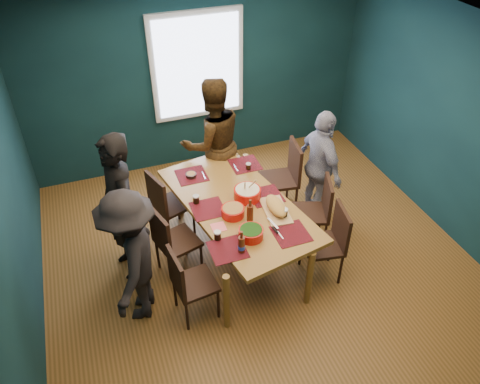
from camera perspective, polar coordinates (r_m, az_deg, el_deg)
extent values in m
cube|color=brown|center=(5.79, 2.40, -8.53)|extent=(5.00, 5.00, 0.01)
cube|color=white|center=(4.28, 3.36, 17.53)|extent=(5.00, 5.00, 0.01)
cube|color=#113338|center=(4.73, -26.58, -3.65)|extent=(0.01, 5.00, 2.70)
cube|color=#113338|center=(6.19, 24.93, 6.83)|extent=(0.01, 5.00, 2.70)
cube|color=#113338|center=(6.99, -5.18, 13.63)|extent=(5.00, 0.01, 2.70)
cube|color=#113338|center=(3.44, 19.83, -20.61)|extent=(5.00, 0.01, 2.70)
cube|color=silver|center=(6.88, -5.21, 15.06)|extent=(1.35, 0.06, 1.55)
cube|color=olive|center=(5.36, -0.33, -1.50)|extent=(1.46, 2.30, 0.05)
cylinder|color=olive|center=(4.88, -1.65, -13.24)|extent=(0.07, 0.07, 0.76)
cylinder|color=olive|center=(5.14, 8.46, -10.35)|extent=(0.07, 0.07, 0.76)
cylinder|color=olive|center=(6.26, -7.38, 0.01)|extent=(0.07, 0.07, 0.76)
cylinder|color=olive|center=(6.47, 0.67, 1.73)|extent=(0.07, 0.07, 0.76)
cube|color=black|center=(5.94, -8.26, -1.49)|extent=(0.55, 0.55, 0.04)
cube|color=black|center=(5.71, -10.14, -0.25)|extent=(0.18, 0.42, 0.47)
cylinder|color=black|center=(5.90, -8.62, -4.89)|extent=(0.03, 0.03, 0.44)
cylinder|color=black|center=(6.04, -5.66, -3.45)|extent=(0.03, 0.03, 0.44)
cylinder|color=black|center=(6.15, -10.43, -3.06)|extent=(0.03, 0.03, 0.44)
cylinder|color=black|center=(6.28, -7.55, -1.71)|extent=(0.03, 0.03, 0.44)
cube|color=black|center=(5.40, -7.59, -5.98)|extent=(0.54, 0.54, 0.04)
cube|color=black|center=(5.17, -9.73, -4.74)|extent=(0.16, 0.43, 0.48)
cylinder|color=black|center=(5.40, -8.13, -9.78)|extent=(0.03, 0.03, 0.45)
cylinder|color=black|center=(5.51, -4.71, -8.16)|extent=(0.03, 0.03, 0.45)
cylinder|color=black|center=(5.64, -10.00, -7.45)|extent=(0.03, 0.03, 0.45)
cylinder|color=black|center=(5.75, -6.70, -5.97)|extent=(0.03, 0.03, 0.45)
cube|color=black|center=(4.97, -5.49, -11.05)|extent=(0.46, 0.46, 0.04)
cube|color=black|center=(4.75, -7.77, -9.80)|extent=(0.09, 0.41, 0.45)
cylinder|color=black|center=(5.01, -6.46, -14.83)|extent=(0.03, 0.03, 0.42)
cylinder|color=black|center=(5.08, -2.65, -13.47)|extent=(0.03, 0.03, 0.42)
cylinder|color=black|center=(5.22, -7.93, -12.04)|extent=(0.03, 0.03, 0.42)
cylinder|color=black|center=(5.30, -4.29, -10.79)|extent=(0.03, 0.03, 0.42)
cube|color=black|center=(6.26, 4.75, 1.51)|extent=(0.52, 0.52, 0.04)
cube|color=black|center=(6.16, 6.74, 3.79)|extent=(0.11, 0.46, 0.50)
cylinder|color=black|center=(6.22, 3.37, -1.67)|extent=(0.03, 0.03, 0.47)
cylinder|color=black|center=(6.32, 6.83, -1.20)|extent=(0.03, 0.03, 0.47)
cylinder|color=black|center=(6.52, 2.51, 0.47)|extent=(0.03, 0.03, 0.47)
cylinder|color=black|center=(6.61, 5.82, 0.89)|extent=(0.03, 0.03, 0.47)
cube|color=black|center=(5.82, 8.53, -2.57)|extent=(0.53, 0.53, 0.04)
cube|color=black|center=(5.70, 10.64, -0.62)|extent=(0.18, 0.41, 0.46)
cylinder|color=black|center=(5.82, 6.79, -5.51)|extent=(0.03, 0.03, 0.43)
cylinder|color=black|center=(5.87, 10.29, -5.43)|extent=(0.03, 0.03, 0.43)
cylinder|color=black|center=(6.08, 6.44, -3.20)|extent=(0.03, 0.03, 0.43)
cylinder|color=black|center=(6.14, 9.78, -3.15)|extent=(0.03, 0.03, 0.43)
cube|color=black|center=(5.41, 10.01, -6.43)|extent=(0.49, 0.49, 0.04)
cube|color=black|center=(5.30, 12.28, -4.15)|extent=(0.11, 0.43, 0.47)
cylinder|color=black|center=(5.40, 8.48, -9.84)|extent=(0.03, 0.03, 0.44)
cylinder|color=black|center=(5.51, 12.16, -9.24)|extent=(0.03, 0.03, 0.44)
cylinder|color=black|center=(5.64, 7.41, -7.17)|extent=(0.03, 0.03, 0.44)
cylinder|color=black|center=(5.75, 10.93, -6.65)|extent=(0.03, 0.03, 0.44)
imported|color=black|center=(5.26, -14.32, -2.02)|extent=(0.57, 0.74, 1.82)
imported|color=black|center=(6.24, -3.34, 6.00)|extent=(0.93, 0.76, 1.81)
imported|color=white|center=(6.09, 9.77, 3.09)|extent=(0.41, 0.92, 1.54)
imported|color=black|center=(4.84, -13.02, -7.80)|extent=(0.90, 1.16, 1.58)
cylinder|color=red|center=(5.14, -0.87, -2.41)|extent=(0.26, 0.26, 0.10)
cylinder|color=#5D9335|center=(5.11, -0.88, -2.00)|extent=(0.23, 0.23, 0.02)
cylinder|color=red|center=(5.37, 0.90, -0.20)|extent=(0.31, 0.31, 0.13)
cylinder|color=beige|center=(5.34, 0.91, 0.29)|extent=(0.28, 0.28, 0.02)
cylinder|color=tan|center=(5.32, 1.33, 0.78)|extent=(0.09, 0.17, 0.25)
cylinder|color=tan|center=(5.30, 0.60, 0.62)|extent=(0.08, 0.18, 0.25)
cylinder|color=red|center=(4.87, 1.34, -5.07)|extent=(0.26, 0.26, 0.11)
cylinder|color=#194010|center=(4.84, 1.35, -4.64)|extent=(0.23, 0.23, 0.02)
cube|color=tan|center=(5.23, 4.38, -2.28)|extent=(0.30, 0.53, 0.02)
ellipsoid|color=#DDA54F|center=(5.19, 4.41, -1.69)|extent=(0.22, 0.42, 0.12)
cube|color=#BAB9C0|center=(5.04, 4.04, -3.81)|extent=(0.06, 0.20, 0.00)
cylinder|color=black|center=(4.95, 4.28, -4.64)|extent=(0.04, 0.11, 0.02)
sphere|color=#125213|center=(5.11, 4.92, -2.38)|extent=(0.04, 0.04, 0.04)
sphere|color=#125213|center=(5.18, 4.42, -1.64)|extent=(0.04, 0.04, 0.04)
sphere|color=#125213|center=(5.26, 3.94, -0.92)|extent=(0.04, 0.04, 0.04)
cylinder|color=black|center=(5.76, -5.99, 2.04)|extent=(0.13, 0.13, 0.05)
cylinder|color=#5D9335|center=(5.75, -6.00, 2.21)|extent=(0.11, 0.11, 0.01)
cylinder|color=#481A0C|center=(4.68, 0.19, -6.44)|extent=(0.07, 0.07, 0.20)
cylinder|color=#481A0C|center=(4.59, 0.19, -5.21)|extent=(0.03, 0.03, 0.08)
cylinder|color=#1B40BD|center=(4.71, 0.19, -6.73)|extent=(0.07, 0.07, 0.04)
cylinder|color=#481A0C|center=(5.04, 1.23, -2.58)|extent=(0.07, 0.07, 0.20)
cylinder|color=#481A0C|center=(4.95, 1.26, -1.34)|extent=(0.03, 0.03, 0.08)
cylinder|color=black|center=(4.85, -2.76, -5.34)|extent=(0.07, 0.07, 0.10)
cylinder|color=silver|center=(4.82, -2.77, -4.93)|extent=(0.08, 0.08, 0.02)
cylinder|color=black|center=(5.14, 5.41, -2.59)|extent=(0.08, 0.08, 0.11)
cylinder|color=silver|center=(5.11, 5.44, -2.16)|extent=(0.08, 0.08, 0.02)
cylinder|color=black|center=(5.85, 1.03, 3.12)|extent=(0.06, 0.06, 0.09)
cylinder|color=silver|center=(5.83, 1.04, 3.44)|extent=(0.07, 0.07, 0.01)
cylinder|color=black|center=(5.33, -5.37, -0.92)|extent=(0.07, 0.07, 0.10)
cylinder|color=silver|center=(5.30, -5.40, -0.52)|extent=(0.08, 0.08, 0.02)
cube|color=#FC6A74|center=(5.48, 2.85, -0.22)|extent=(0.17, 0.17, 0.00)
cube|color=#FC6A74|center=(5.02, -2.64, -4.30)|extent=(0.16, 0.16, 0.00)
cube|color=#FC6A74|center=(4.93, 5.71, -5.46)|extent=(0.18, 0.18, 0.00)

